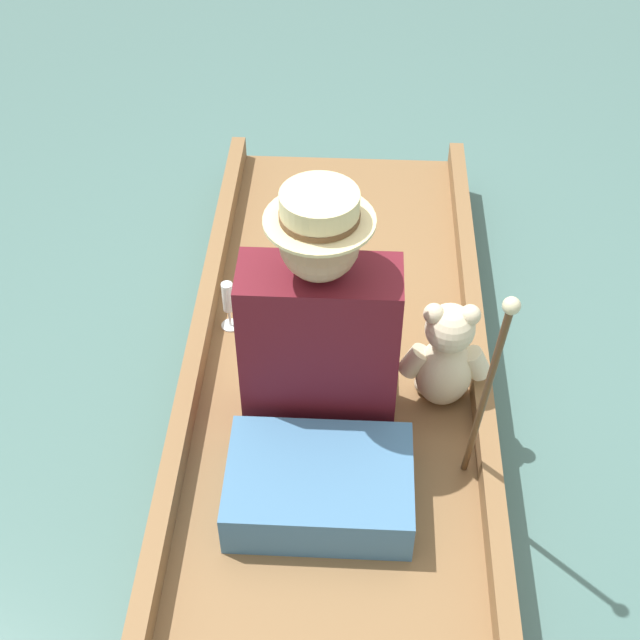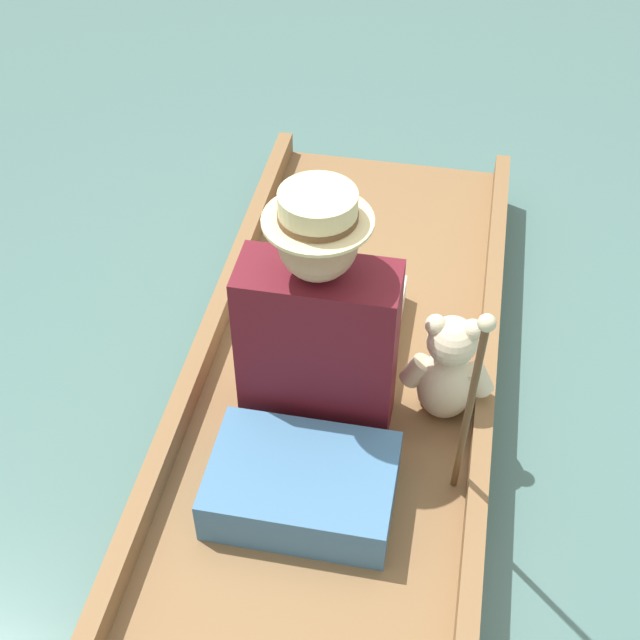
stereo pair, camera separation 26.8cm
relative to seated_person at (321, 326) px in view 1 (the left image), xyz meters
name	(u,v)px [view 1 (the left image)]	position (x,y,z in m)	size (l,w,h in m)	color
ground_plane	(335,412)	(0.05, 0.05, -0.47)	(16.00, 16.00, 0.00)	#476B66
punt_boat	(335,397)	(0.05, 0.05, -0.39)	(1.03, 2.74, 0.24)	brown
seat_cushion	(319,486)	(0.02, -0.43, -0.25)	(0.55, 0.38, 0.16)	teal
seated_person	(321,326)	(0.00, 0.00, 0.00)	(0.48, 0.77, 0.89)	white
teddy_bear	(446,358)	(0.40, 0.00, -0.12)	(0.30, 0.18, 0.43)	beige
wine_glass	(228,301)	(-0.34, 0.31, -0.20)	(0.07, 0.07, 0.20)	silver
walking_cane	(489,383)	(0.46, -0.39, 0.19)	(0.04, 0.22, 0.89)	brown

